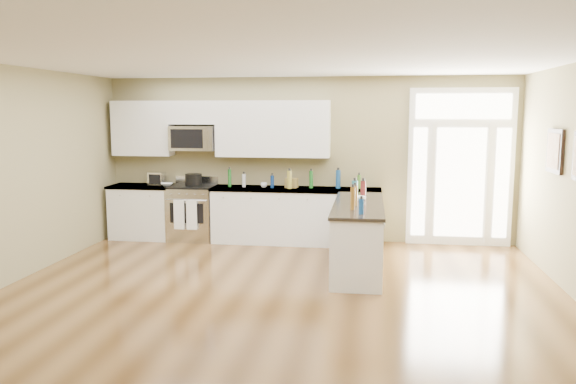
{
  "coord_description": "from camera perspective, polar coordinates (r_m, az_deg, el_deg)",
  "views": [
    {
      "loc": [
        1.06,
        -5.58,
        2.2
      ],
      "look_at": [
        -0.04,
        2.0,
        1.11
      ],
      "focal_mm": 35.0,
      "sensor_mm": 36.0,
      "label": 1
    }
  ],
  "objects": [
    {
      "name": "peninsula_cabinet",
      "position": [
        8.01,
        7.12,
        -4.71
      ],
      "size": [
        0.69,
        2.32,
        0.94
      ],
      "color": "silver",
      "rests_on": "ground"
    },
    {
      "name": "back_cabinet_right",
      "position": [
        9.51,
        0.79,
        -2.6
      ],
      "size": [
        2.85,
        0.66,
        0.94
      ],
      "color": "silver",
      "rests_on": "ground"
    },
    {
      "name": "upper_cabinet_right",
      "position": [
        9.56,
        -1.56,
        6.43
      ],
      "size": [
        1.94,
        0.33,
        0.95
      ],
      "primitive_type": "cube",
      "color": "silver",
      "rests_on": "room_shell"
    },
    {
      "name": "upper_cabinet_left",
      "position": [
        10.21,
        -14.52,
        6.28
      ],
      "size": [
        1.04,
        0.33,
        0.95
      ],
      "primitive_type": "cube",
      "color": "silver",
      "rests_on": "room_shell"
    },
    {
      "name": "cardboard_box",
      "position": [
        9.47,
        0.36,
        0.94
      ],
      "size": [
        0.22,
        0.18,
        0.16
      ],
      "primitive_type": "cube",
      "rotation": [
        0.0,
        0.0,
        -0.17
      ],
      "color": "olive",
      "rests_on": "back_cabinet_right"
    },
    {
      "name": "stockpot",
      "position": [
        9.78,
        -9.57,
        1.27
      ],
      "size": [
        0.38,
        0.38,
        0.22
      ],
      "primitive_type": "cylinder",
      "rotation": [
        0.0,
        0.0,
        -0.41
      ],
      "color": "black",
      "rests_on": "kitchen_range"
    },
    {
      "name": "ground",
      "position": [
        6.09,
        -2.4,
        -13.11
      ],
      "size": [
        8.0,
        8.0,
        0.0
      ],
      "primitive_type": "plane",
      "color": "#4C3115"
    },
    {
      "name": "bowl_peninsula",
      "position": [
        8.19,
        7.28,
        -0.63
      ],
      "size": [
        0.22,
        0.22,
        0.06
      ],
      "primitive_type": "imported",
      "rotation": [
        0.0,
        0.0,
        -0.2
      ],
      "color": "white",
      "rests_on": "peninsula_cabinet"
    },
    {
      "name": "back_cabinet_left",
      "position": [
        10.22,
        -14.49,
        -2.1
      ],
      "size": [
        1.1,
        0.66,
        0.94
      ],
      "color": "silver",
      "rests_on": "ground"
    },
    {
      "name": "kitchen_range",
      "position": [
        9.9,
        -9.67,
        -2.04
      ],
      "size": [
        0.78,
        0.69,
        1.08
      ],
      "color": "silver",
      "rests_on": "ground"
    },
    {
      "name": "room_shell",
      "position": [
        5.7,
        -2.5,
        3.13
      ],
      "size": [
        8.0,
        8.0,
        8.0
      ],
      "color": "#8C8258",
      "rests_on": "ground"
    },
    {
      "name": "microwave",
      "position": [
        9.86,
        -9.57,
        5.41
      ],
      "size": [
        0.78,
        0.41,
        0.42
      ],
      "color": "silver",
      "rests_on": "room_shell"
    },
    {
      "name": "counter_bottles",
      "position": [
        8.65,
        3.52,
        0.61
      ],
      "size": [
        2.35,
        2.45,
        0.31
      ],
      "color": "#19591E",
      "rests_on": "back_cabinet_right"
    },
    {
      "name": "wall_art_near",
      "position": [
        8.15,
        25.47,
        3.78
      ],
      "size": [
        0.05,
        0.58,
        0.58
      ],
      "color": "black",
      "rests_on": "room_shell"
    },
    {
      "name": "entry_door",
      "position": [
        9.69,
        17.1,
        2.41
      ],
      "size": [
        1.7,
        0.1,
        2.6
      ],
      "color": "white",
      "rests_on": "ground"
    },
    {
      "name": "toaster_oven",
      "position": [
        10.09,
        -13.18,
        1.34
      ],
      "size": [
        0.28,
        0.23,
        0.23
      ],
      "primitive_type": "cube",
      "rotation": [
        0.0,
        0.0,
        -0.08
      ],
      "color": "silver",
      "rests_on": "back_cabinet_left"
    },
    {
      "name": "bowl_left",
      "position": [
        9.93,
        -12.2,
        0.75
      ],
      "size": [
        0.23,
        0.23,
        0.05
      ],
      "primitive_type": "imported",
      "rotation": [
        0.0,
        0.0,
        0.13
      ],
      "color": "white",
      "rests_on": "back_cabinet_left"
    },
    {
      "name": "cup_counter",
      "position": [
        9.51,
        -2.47,
        0.71
      ],
      "size": [
        0.11,
        0.11,
        0.08
      ],
      "primitive_type": "imported",
      "rotation": [
        0.0,
        0.0,
        0.04
      ],
      "color": "white",
      "rests_on": "back_cabinet_right"
    },
    {
      "name": "upper_cabinet_short",
      "position": [
        9.88,
        -9.55,
        7.97
      ],
      "size": [
        0.82,
        0.33,
        0.4
      ],
      "primitive_type": "cube",
      "color": "silver",
      "rests_on": "room_shell"
    }
  ]
}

